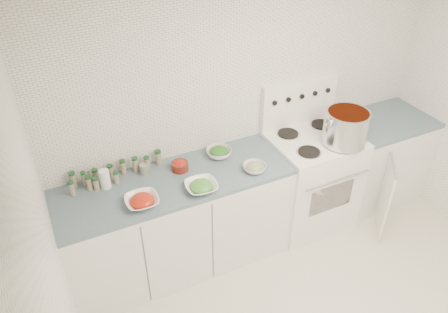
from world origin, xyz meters
TOP-DOWN VIEW (x-y plane):
  - room_walls at (0.00, 0.00)m, footprint 3.54×3.04m
  - counter_left at (-0.82, 1.19)m, footprint 1.85×0.62m
  - stove at (0.48, 1.19)m, footprint 0.76×0.70m
  - counter_right at (1.30, 1.19)m, footprint 0.89×0.94m
  - stock_pot at (0.65, 1.01)m, footprint 0.40×0.37m
  - bowl_tomato at (-1.13, 1.02)m, footprint 0.25×0.25m
  - bowl_snowpea at (-0.68, 0.99)m, footprint 0.26×0.26m
  - bowl_broccoli at (-0.38, 1.34)m, footprint 0.24×0.24m
  - bowl_zucchini at (-0.21, 1.03)m, footprint 0.21×0.21m
  - bowl_pepper at (-0.74, 1.30)m, footprint 0.14×0.14m
  - salt_canister at (-1.32, 1.34)m, footprint 0.09×0.09m
  - tin_can at (-1.01, 1.37)m, footprint 0.08×0.08m
  - spice_cluster at (-1.26, 1.41)m, footprint 0.74×0.15m

SIDE VIEW (x-z plane):
  - counter_right at x=1.30m, z-range 0.00..0.90m
  - counter_left at x=-0.82m, z-range 0.00..0.90m
  - stove at x=0.48m, z-range -0.18..1.18m
  - bowl_zucchini at x=-0.21m, z-range 0.90..0.97m
  - bowl_snowpea at x=-0.68m, z-range 0.89..0.97m
  - bowl_tomato at x=-1.13m, z-range 0.89..0.97m
  - bowl_broccoli at x=-0.38m, z-range 0.90..0.98m
  - bowl_pepper at x=-0.74m, z-range 0.90..0.98m
  - tin_can at x=-1.01m, z-range 0.90..0.99m
  - spice_cluster at x=-1.26m, z-range 0.89..1.03m
  - salt_canister at x=-1.32m, z-range 0.90..1.05m
  - stock_pot at x=0.65m, z-range 0.96..1.24m
  - room_walls at x=0.00m, z-range 0.30..2.82m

